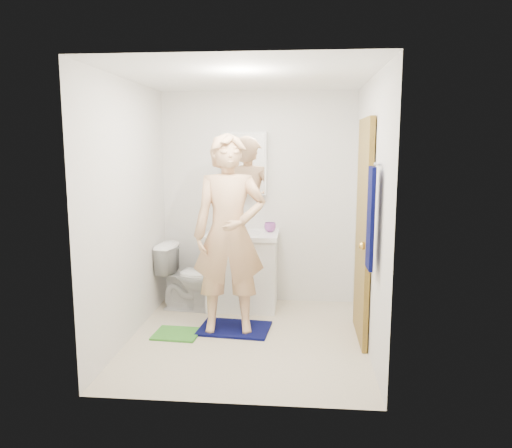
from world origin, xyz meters
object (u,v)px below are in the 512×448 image
(toilet, at_px, (191,277))
(towel, at_px, (371,218))
(vanity_cabinet, at_px, (243,272))
(man, at_px, (229,234))
(soap_dispenser, at_px, (225,224))
(toothbrush_cup, at_px, (270,227))
(medicine_cabinet, at_px, (244,164))

(toilet, bearing_deg, towel, -121.76)
(vanity_cabinet, height_order, man, man)
(vanity_cabinet, height_order, toilet, vanity_cabinet)
(soap_dispenser, xyz_separation_m, toothbrush_cup, (0.48, 0.13, -0.05))
(towel, bearing_deg, soap_dispenser, 133.22)
(toothbrush_cup, bearing_deg, medicine_cabinet, 156.06)
(medicine_cabinet, height_order, soap_dispenser, medicine_cabinet)
(medicine_cabinet, relative_size, toothbrush_cup, 5.37)
(vanity_cabinet, relative_size, toothbrush_cup, 6.13)
(towel, xyz_separation_m, man, (-1.22, 0.74, -0.28))
(vanity_cabinet, distance_m, soap_dispenser, 0.58)
(vanity_cabinet, bearing_deg, man, -92.73)
(medicine_cabinet, bearing_deg, vanity_cabinet, -90.00)
(towel, relative_size, man, 0.42)
(towel, bearing_deg, vanity_cabinet, 128.47)
(toothbrush_cup, bearing_deg, towel, -60.83)
(towel, bearing_deg, toilet, 141.73)
(towel, height_order, toilet, towel)
(toilet, distance_m, toothbrush_cup, 1.03)
(medicine_cabinet, height_order, toilet, medicine_cabinet)
(soap_dispenser, bearing_deg, toothbrush_cup, 14.58)
(man, bearing_deg, soap_dispenser, 94.94)
(toothbrush_cup, distance_m, man, 0.91)
(toilet, relative_size, toothbrush_cup, 5.61)
(towel, distance_m, man, 1.45)
(medicine_cabinet, bearing_deg, man, -92.10)
(vanity_cabinet, height_order, medicine_cabinet, medicine_cabinet)
(vanity_cabinet, distance_m, man, 0.94)
(towel, xyz_separation_m, toothbrush_cup, (-0.88, 1.58, -0.35))
(towel, bearing_deg, medicine_cabinet, 124.61)
(man, bearing_deg, towel, -37.96)
(towel, distance_m, soap_dispenser, 2.01)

